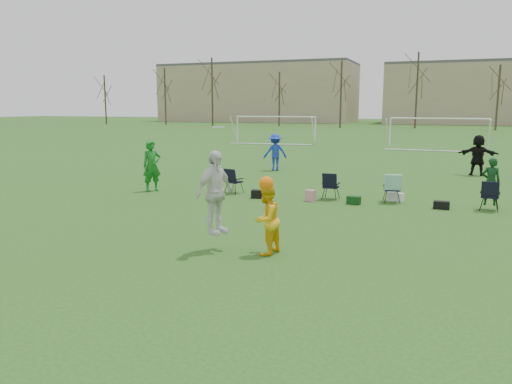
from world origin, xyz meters
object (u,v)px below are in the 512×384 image
at_px(fielder_green_near, 152,166).
at_px(goal_left, 276,122).
at_px(center_contest, 237,203).
at_px(fielder_black, 478,155).
at_px(goal_mid, 438,125).
at_px(fielder_blue, 275,152).

relative_size(fielder_green_near, goal_left, 0.27).
distance_m(center_contest, goal_left, 34.74).
height_order(fielder_black, goal_mid, goal_mid).
distance_m(center_contest, goal_mid, 31.41).
bearing_deg(fielder_black, goal_left, -41.48).
bearing_deg(fielder_blue, goal_mid, -145.40).
bearing_deg(center_contest, fielder_green_near, 134.43).
height_order(center_contest, goal_left, center_contest).
bearing_deg(goal_left, goal_mid, -13.13).
relative_size(fielder_green_near, goal_mid, 0.27).
bearing_deg(center_contest, fielder_black, 70.08).
bearing_deg(fielder_blue, fielder_black, 159.02).
relative_size(fielder_green_near, fielder_blue, 1.05).
distance_m(fielder_green_near, goal_left, 26.91).
relative_size(goal_left, goal_mid, 1.00).
distance_m(fielder_blue, center_contest, 15.00).
xyz_separation_m(fielder_green_near, fielder_blue, (2.47, 7.90, -0.04)).
distance_m(fielder_blue, goal_mid, 18.43).
distance_m(fielder_black, goal_left, 23.47).
height_order(fielder_blue, fielder_black, fielder_black).
bearing_deg(goal_mid, center_contest, -92.83).
relative_size(center_contest, goal_mid, 0.39).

